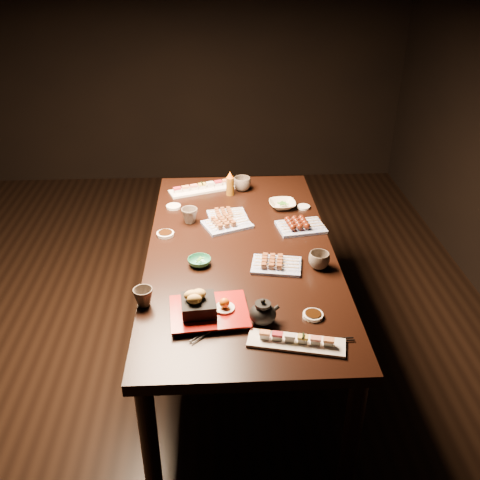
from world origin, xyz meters
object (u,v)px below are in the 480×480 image
object	(u,v)px
teacup_near_left	(143,297)
yakitori_plate_left	(227,212)
edamame_bowl_green	(199,262)
tempura_tray	(209,304)
yakitori_plate_center	(227,221)
yakitori_plate_right	(276,262)
teapot	(263,311)
condiment_bottle	(230,183)
teacup_mid_right	(319,260)
teacup_far_right	(242,184)
edamame_bowl_cream	(282,205)
teacup_far_left	(190,216)
sushi_platter_far	(202,187)
sushi_platter_near	(296,340)
dining_table	(240,310)

from	to	relation	value
teacup_near_left	yakitori_plate_left	bearing A→B (deg)	65.00
edamame_bowl_green	tempura_tray	world-z (taller)	tempura_tray
yakitori_plate_center	tempura_tray	xyz separation A→B (m)	(-0.09, -0.77, 0.03)
yakitori_plate_right	teapot	size ratio (longest dim) A/B	1.78
yakitori_plate_right	teacup_near_left	distance (m)	0.64
teacup_near_left	condiment_bottle	xyz separation A→B (m)	(0.39, 1.07, 0.03)
teacup_mid_right	teacup_far_right	bearing A→B (deg)	109.02
edamame_bowl_cream	teacup_far_left	world-z (taller)	teacup_far_left
sushi_platter_far	teapot	bearing A→B (deg)	81.43
sushi_platter_near	teacup_far_right	distance (m)	1.42
tempura_tray	teacup_mid_right	size ratio (longest dim) A/B	3.21
teacup_far_right	yakitori_plate_right	bearing A→B (deg)	-82.73
edamame_bowl_green	teacup_mid_right	size ratio (longest dim) A/B	1.11
edamame_bowl_green	teacup_mid_right	world-z (taller)	teacup_mid_right
yakitori_plate_left	teacup_near_left	distance (m)	0.87
edamame_bowl_green	edamame_bowl_cream	world-z (taller)	edamame_bowl_cream
sushi_platter_far	teapot	world-z (taller)	teapot
yakitori_plate_right	teacup_far_left	xyz separation A→B (m)	(-0.41, 0.46, 0.01)
teacup_mid_right	teacup_far_left	size ratio (longest dim) A/B	1.10
yakitori_plate_right	condiment_bottle	xyz separation A→B (m)	(-0.19, 0.81, 0.04)
tempura_tray	edamame_bowl_green	bearing A→B (deg)	91.54
dining_table	yakitori_plate_right	size ratio (longest dim) A/B	8.02
teapot	yakitori_plate_center	bearing A→B (deg)	77.33
teacup_far_left	teapot	distance (m)	0.92
dining_table	edamame_bowl_cream	size ratio (longest dim) A/B	12.20
yakitori_plate_right	edamame_bowl_cream	size ratio (longest dim) A/B	1.52
teapot	condiment_bottle	xyz separation A→B (m)	(-0.09, 1.21, 0.02)
dining_table	yakitori_plate_left	xyz separation A→B (m)	(-0.06, 0.35, 0.40)
teacup_far_right	dining_table	bearing A→B (deg)	-93.76
edamame_bowl_cream	yakitori_plate_center	bearing A→B (deg)	-147.31
edamame_bowl_green	sushi_platter_near	bearing A→B (deg)	-57.41
yakitori_plate_right	teacup_near_left	bearing A→B (deg)	-145.74
sushi_platter_far	yakitori_plate_left	distance (m)	0.38
yakitori_plate_center	condiment_bottle	xyz separation A→B (m)	(0.03, 0.39, 0.04)
teapot	yakitori_plate_left	bearing A→B (deg)	76.18
teacup_near_left	dining_table	bearing A→B (deg)	46.03
teacup_mid_right	sushi_platter_far	bearing A→B (deg)	121.48
yakitori_plate_right	edamame_bowl_cream	world-z (taller)	yakitori_plate_right
sushi_platter_near	tempura_tray	distance (m)	0.38
tempura_tray	teacup_far_left	world-z (taller)	tempura_tray
yakitori_plate_center	teapot	size ratio (longest dim) A/B	1.87
sushi_platter_far	edamame_bowl_cream	xyz separation A→B (m)	(0.45, -0.26, -0.01)
yakitori_plate_right	teacup_near_left	xyz separation A→B (m)	(-0.58, -0.26, 0.01)
sushi_platter_near	teacup_near_left	size ratio (longest dim) A/B	4.41
sushi_platter_far	condiment_bottle	world-z (taller)	condiment_bottle
teacup_far_left	yakitori_plate_center	bearing A→B (deg)	-13.66
sushi_platter_near	edamame_bowl_cream	size ratio (longest dim) A/B	2.46
yakitori_plate_left	yakitori_plate_right	bearing A→B (deg)	-77.10
tempura_tray	sushi_platter_near	bearing A→B (deg)	-35.85
teacup_mid_right	teacup_far_right	xyz separation A→B (m)	(-0.30, 0.88, 0.00)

